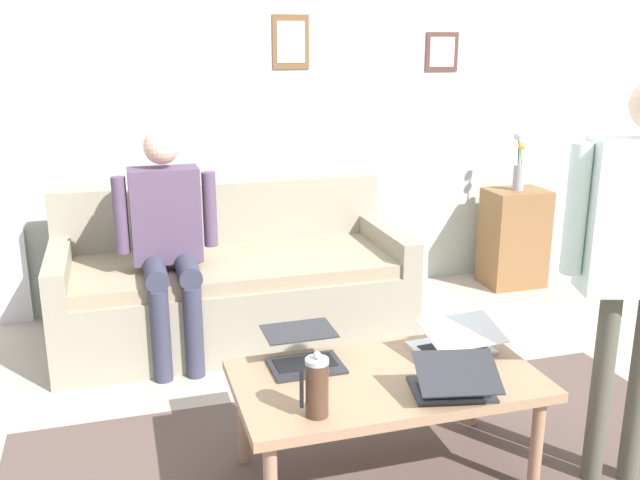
% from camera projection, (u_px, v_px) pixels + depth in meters
% --- Properties ---
extents(ground_plane, '(7.68, 7.68, 0.00)m').
position_uv_depth(ground_plane, '(360.00, 465.00, 2.97)').
color(ground_plane, '#B5A397').
extents(back_wall, '(7.04, 0.11, 2.70)m').
position_uv_depth(back_wall, '(251.00, 101.00, 4.63)').
color(back_wall, '#B2BCB2').
rests_on(back_wall, ground_plane).
extents(couch, '(2.05, 0.89, 0.88)m').
position_uv_depth(couch, '(232.00, 286.00, 4.23)').
color(couch, gray).
rests_on(couch, ground_plane).
extents(coffee_table, '(1.21, 0.66, 0.45)m').
position_uv_depth(coffee_table, '(386.00, 386.00, 2.79)').
color(coffee_table, '#A27B5B').
rests_on(coffee_table, ground_plane).
extents(laptop_left, '(0.35, 0.34, 0.16)m').
position_uv_depth(laptop_left, '(453.00, 383.00, 2.62)').
color(laptop_left, '#28282D').
rests_on(laptop_left, coffee_table).
extents(laptop_center, '(0.35, 0.33, 0.15)m').
position_uv_depth(laptop_center, '(455.00, 342.00, 2.98)').
color(laptop_center, silver).
rests_on(laptop_center, coffee_table).
extents(laptop_right, '(0.30, 0.32, 0.12)m').
position_uv_depth(laptop_right, '(304.00, 353.00, 2.87)').
color(laptop_right, '#28282D').
rests_on(laptop_right, coffee_table).
extents(french_press, '(0.10, 0.08, 0.25)m').
position_uv_depth(french_press, '(317.00, 387.00, 2.45)').
color(french_press, '#4C3323').
rests_on(french_press, coffee_table).
extents(side_shelf, '(0.42, 0.32, 0.71)m').
position_uv_depth(side_shelf, '(514.00, 238.00, 5.08)').
color(side_shelf, brown).
rests_on(side_shelf, ground_plane).
extents(flower_vase, '(0.10, 0.09, 0.41)m').
position_uv_depth(flower_vase, '(519.00, 168.00, 4.94)').
color(flower_vase, '#9E9CA6').
rests_on(flower_vase, side_shelf).
extents(person_standing, '(0.57, 0.30, 1.61)m').
position_uv_depth(person_standing, '(640.00, 237.00, 2.60)').
color(person_standing, '#555244').
rests_on(person_standing, ground_plane).
extents(person_seated, '(0.55, 0.51, 1.28)m').
position_uv_depth(person_seated, '(168.00, 233.00, 3.80)').
color(person_seated, '#36374C').
rests_on(person_seated, ground_plane).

